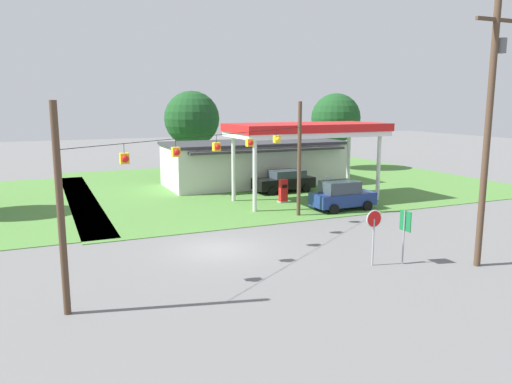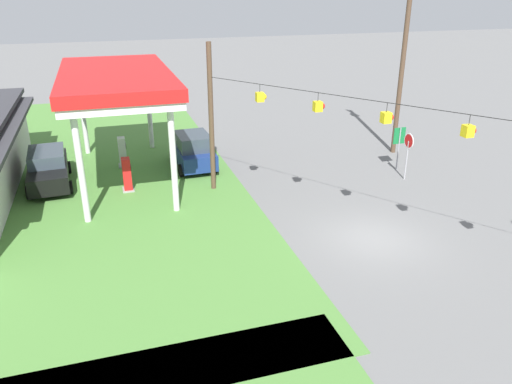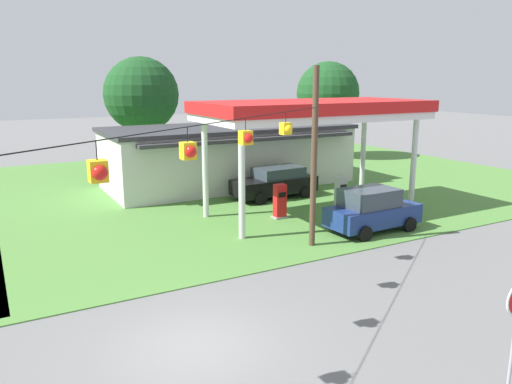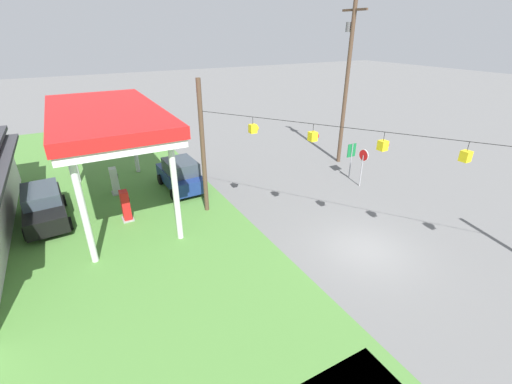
{
  "view_description": "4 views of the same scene",
  "coord_description": "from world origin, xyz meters",
  "px_view_note": "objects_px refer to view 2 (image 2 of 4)",
  "views": [
    {
      "loc": [
        -7.69,
        -22.18,
        7.07
      ],
      "look_at": [
        2.46,
        0.98,
        2.53
      ],
      "focal_mm": 35.0,
      "sensor_mm": 36.0,
      "label": 1
    },
    {
      "loc": [
        -15.66,
        9.86,
        9.59
      ],
      "look_at": [
        2.91,
        4.08,
        1.41
      ],
      "focal_mm": 35.0,
      "sensor_mm": 36.0,
      "label": 2
    },
    {
      "loc": [
        -4.16,
        -10.83,
        6.67
      ],
      "look_at": [
        3.83,
        3.67,
        2.89
      ],
      "focal_mm": 35.0,
      "sensor_mm": 36.0,
      "label": 3
    },
    {
      "loc": [
        -9.06,
        10.8,
        9.23
      ],
      "look_at": [
        5.04,
        3.01,
        1.56
      ],
      "focal_mm": 24.0,
      "sensor_mm": 36.0,
      "label": 4
    }
  ],
  "objects_px": {
    "fuel_pump_near": "(127,176)",
    "utility_pole_main": "(404,47)",
    "car_at_pumps_rear": "(48,168)",
    "stop_sign_roadside": "(408,146)",
    "gas_station_canopy": "(116,81)",
    "fuel_pump_far": "(122,153)",
    "car_at_pumps_front": "(193,150)",
    "route_sign": "(399,140)"
  },
  "relations": [
    {
      "from": "car_at_pumps_front",
      "to": "utility_pole_main",
      "type": "bearing_deg",
      "value": -96.01
    },
    {
      "from": "gas_station_canopy",
      "to": "fuel_pump_near",
      "type": "height_order",
      "value": "gas_station_canopy"
    },
    {
      "from": "utility_pole_main",
      "to": "route_sign",
      "type": "bearing_deg",
      "value": 151.72
    },
    {
      "from": "route_sign",
      "to": "utility_pole_main",
      "type": "relative_size",
      "value": 0.21
    },
    {
      "from": "car_at_pumps_rear",
      "to": "stop_sign_roadside",
      "type": "bearing_deg",
      "value": 72.01
    },
    {
      "from": "stop_sign_roadside",
      "to": "utility_pole_main",
      "type": "bearing_deg",
      "value": 156.05
    },
    {
      "from": "gas_station_canopy",
      "to": "fuel_pump_far",
      "type": "height_order",
      "value": "gas_station_canopy"
    },
    {
      "from": "car_at_pumps_rear",
      "to": "stop_sign_roadside",
      "type": "xyz_separation_m",
      "value": [
        -4.68,
        -17.81,
        0.89
      ]
    },
    {
      "from": "stop_sign_roadside",
      "to": "route_sign",
      "type": "distance_m",
      "value": 1.45
    },
    {
      "from": "stop_sign_roadside",
      "to": "route_sign",
      "type": "relative_size",
      "value": 1.04
    },
    {
      "from": "fuel_pump_near",
      "to": "route_sign",
      "type": "height_order",
      "value": "route_sign"
    },
    {
      "from": "gas_station_canopy",
      "to": "stop_sign_roadside",
      "type": "relative_size",
      "value": 4.49
    },
    {
      "from": "fuel_pump_near",
      "to": "car_at_pumps_rear",
      "type": "distance_m",
      "value": 4.26
    },
    {
      "from": "gas_station_canopy",
      "to": "stop_sign_roadside",
      "type": "bearing_deg",
      "value": -107.86
    },
    {
      "from": "car_at_pumps_front",
      "to": "fuel_pump_near",
      "type": "bearing_deg",
      "value": 121.57
    },
    {
      "from": "car_at_pumps_rear",
      "to": "stop_sign_roadside",
      "type": "height_order",
      "value": "stop_sign_roadside"
    },
    {
      "from": "gas_station_canopy",
      "to": "stop_sign_roadside",
      "type": "distance_m",
      "value": 15.12
    },
    {
      "from": "utility_pole_main",
      "to": "gas_station_canopy",
      "type": "bearing_deg",
      "value": 88.96
    },
    {
      "from": "fuel_pump_far",
      "to": "route_sign",
      "type": "xyz_separation_m",
      "value": [
        -4.98,
        -14.4,
        0.9
      ]
    },
    {
      "from": "fuel_pump_near",
      "to": "car_at_pumps_front",
      "type": "height_order",
      "value": "car_at_pumps_front"
    },
    {
      "from": "fuel_pump_near",
      "to": "fuel_pump_far",
      "type": "distance_m",
      "value": 3.71
    },
    {
      "from": "fuel_pump_far",
      "to": "car_at_pumps_rear",
      "type": "xyz_separation_m",
      "value": [
        -1.7,
        3.76,
        0.12
      ]
    },
    {
      "from": "gas_station_canopy",
      "to": "stop_sign_roadside",
      "type": "height_order",
      "value": "gas_station_canopy"
    },
    {
      "from": "gas_station_canopy",
      "to": "car_at_pumps_front",
      "type": "relative_size",
      "value": 2.6
    },
    {
      "from": "fuel_pump_near",
      "to": "utility_pole_main",
      "type": "height_order",
      "value": "utility_pole_main"
    },
    {
      "from": "fuel_pump_far",
      "to": "stop_sign_roadside",
      "type": "distance_m",
      "value": 15.46
    },
    {
      "from": "car_at_pumps_front",
      "to": "utility_pole_main",
      "type": "distance_m",
      "value": 13.28
    },
    {
      "from": "gas_station_canopy",
      "to": "car_at_pumps_front",
      "type": "xyz_separation_m",
      "value": [
        0.62,
        -3.75,
        -4.11
      ]
    },
    {
      "from": "route_sign",
      "to": "utility_pole_main",
      "type": "distance_m",
      "value": 5.54
    },
    {
      "from": "car_at_pumps_rear",
      "to": "fuel_pump_far",
      "type": "bearing_deg",
      "value": 111.11
    },
    {
      "from": "car_at_pumps_front",
      "to": "gas_station_canopy",
      "type": "bearing_deg",
      "value": 97.55
    },
    {
      "from": "stop_sign_roadside",
      "to": "utility_pole_main",
      "type": "height_order",
      "value": "utility_pole_main"
    },
    {
      "from": "gas_station_canopy",
      "to": "car_at_pumps_rear",
      "type": "distance_m",
      "value": 5.62
    },
    {
      "from": "car_at_pumps_rear",
      "to": "utility_pole_main",
      "type": "relative_size",
      "value": 0.45
    },
    {
      "from": "gas_station_canopy",
      "to": "car_at_pumps_front",
      "type": "distance_m",
      "value": 5.6
    },
    {
      "from": "car_at_pumps_front",
      "to": "route_sign",
      "type": "distance_m",
      "value": 11.31
    },
    {
      "from": "fuel_pump_far",
      "to": "car_at_pumps_rear",
      "type": "bearing_deg",
      "value": 114.38
    },
    {
      "from": "fuel_pump_far",
      "to": "stop_sign_roadside",
      "type": "bearing_deg",
      "value": -114.43
    },
    {
      "from": "gas_station_canopy",
      "to": "fuel_pump_near",
      "type": "xyz_separation_m",
      "value": [
        -1.85,
        -0.0,
        -4.29
      ]
    },
    {
      "from": "route_sign",
      "to": "fuel_pump_far",
      "type": "bearing_deg",
      "value": 70.92
    },
    {
      "from": "fuel_pump_near",
      "to": "fuel_pump_far",
      "type": "height_order",
      "value": "same"
    },
    {
      "from": "car_at_pumps_front",
      "to": "stop_sign_roadside",
      "type": "bearing_deg",
      "value": -118.31
    }
  ]
}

